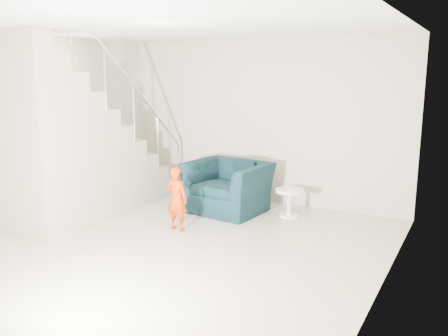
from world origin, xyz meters
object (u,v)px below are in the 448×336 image
at_px(armchair, 228,187).
at_px(toddler, 177,199).
at_px(staircase, 76,155).
at_px(side_table, 289,198).

bearing_deg(armchair, toddler, -92.51).
distance_m(armchair, staircase, 2.35).
distance_m(armchair, toddler, 1.18).
bearing_deg(toddler, side_table, -127.16).
xyz_separation_m(side_table, staircase, (-2.79, -1.54, 0.66)).
xyz_separation_m(toddler, staircase, (-1.65, -0.20, 0.50)).
height_order(armchair, toddler, toddler).
bearing_deg(armchair, side_table, 16.07).
relative_size(toddler, side_table, 2.12).
bearing_deg(side_table, armchair, -169.94).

